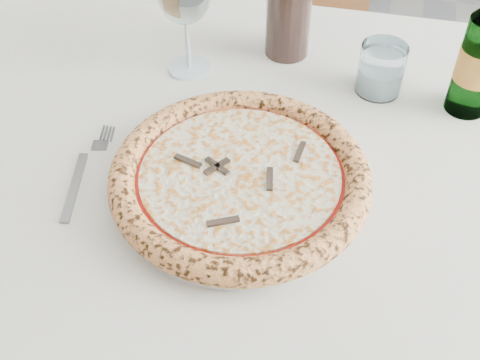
{
  "coord_description": "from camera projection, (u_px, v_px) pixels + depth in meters",
  "views": [
    {
      "loc": [
        0.22,
        -0.91,
        1.34
      ],
      "look_at": [
        0.08,
        -0.37,
        0.78
      ],
      "focal_mm": 45.0,
      "sensor_mm": 36.0,
      "label": 1
    }
  ],
  "objects": [
    {
      "name": "plate",
      "position": [
        240.0,
        186.0,
        0.8
      ],
      "size": [
        0.32,
        0.32,
        0.02
      ],
      "color": "white",
      "rests_on": "dining_table"
    },
    {
      "name": "chair_far",
      "position": [
        295.0,
        19.0,
        1.54
      ],
      "size": [
        0.49,
        0.49,
        0.93
      ],
      "color": "brown",
      "rests_on": "floor"
    },
    {
      "name": "floor",
      "position": [
        244.0,
        284.0,
        1.62
      ],
      "size": [
        5.0,
        6.0,
        0.02
      ],
      "primitive_type": "cube",
      "color": "#5E5E5E",
      "rests_on": "ground"
    },
    {
      "name": "tumbler",
      "position": [
        380.0,
        72.0,
        0.94
      ],
      "size": [
        0.07,
        0.07,
        0.08
      ],
      "color": "white",
      "rests_on": "dining_table"
    },
    {
      "name": "dining_table",
      "position": [
        256.0,
        187.0,
        0.94
      ],
      "size": [
        1.4,
        0.84,
        0.76
      ],
      "color": "brown",
      "rests_on": "floor"
    },
    {
      "name": "fork",
      "position": [
        83.0,
        172.0,
        0.83
      ],
      "size": [
        0.04,
        0.18,
        0.0
      ],
      "color": "slate",
      "rests_on": "dining_table"
    },
    {
      "name": "pizza",
      "position": [
        240.0,
        177.0,
        0.79
      ],
      "size": [
        0.34,
        0.34,
        0.04
      ],
      "color": "#EDB651",
      "rests_on": "plate"
    }
  ]
}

